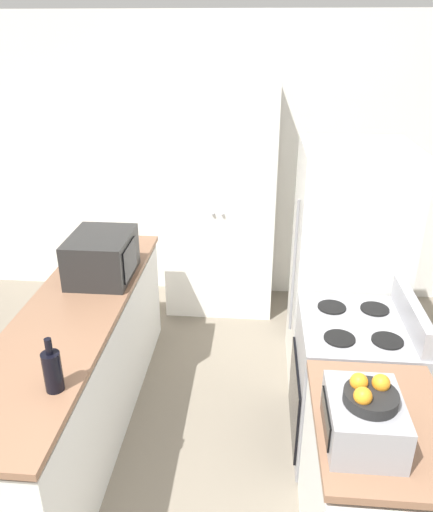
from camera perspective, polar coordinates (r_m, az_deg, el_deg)
name	(u,v)px	position (r m, az deg, el deg)	size (l,w,h in m)	color
wall_back	(230,164)	(4.71, 1.61, 10.46)	(7.00, 0.06, 2.60)	white
counter_left	(79,372)	(3.41, -15.42, -12.63)	(0.60, 2.42, 0.89)	silver
counter_right	(371,496)	(2.71, 17.21, -24.74)	(0.60, 0.82, 0.89)	silver
pantry_cabinet	(220,203)	(4.48, 0.45, 6.06)	(0.96, 0.58, 2.05)	white
stove	(350,385)	(3.25, 14.97, -14.05)	(0.66, 0.70, 1.05)	#9E9EA3
refrigerator	(346,269)	(3.68, 14.56, -1.41)	(0.76, 0.75, 1.76)	white
microwave	(102,256)	(3.45, -12.97, -0.05)	(0.41, 0.50, 0.30)	black
wine_bottle	(53,370)	(2.48, -18.23, -12.30)	(0.09, 0.09, 0.28)	black
toaster_oven	(363,420)	(2.21, 16.41, -17.53)	(0.31, 0.37, 0.20)	#939399
fruit_bowl	(370,394)	(2.12, 17.11, -14.86)	(0.21, 0.21, 0.10)	black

